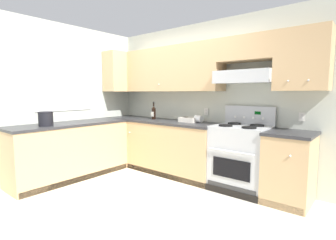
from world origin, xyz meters
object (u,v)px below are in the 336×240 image
(stove, at_px, (240,157))
(paper_towel_roll, at_px, (199,119))
(bowl, at_px, (190,120))
(wine_bottle, at_px, (154,112))
(bucket, at_px, (46,118))

(stove, xyz_separation_m, paper_towel_roll, (-0.78, 0.10, 0.49))
(stove, relative_size, bowl, 4.09)
(wine_bottle, bearing_deg, paper_towel_roll, 4.45)
(wine_bottle, distance_m, bowl, 0.77)
(bucket, relative_size, paper_towel_roll, 1.78)
(stove, height_order, bucket, stove)
(bucket, height_order, paper_towel_roll, bucket)
(stove, distance_m, bowl, 1.06)
(bowl, xyz_separation_m, paper_towel_roll, (0.17, 0.00, 0.03))
(bowl, bearing_deg, stove, -6.08)
(wine_bottle, height_order, paper_towel_roll, wine_bottle)
(wine_bottle, height_order, bucket, wine_bottle)
(wine_bottle, relative_size, paper_towel_roll, 2.63)
(stove, distance_m, paper_towel_roll, 0.93)
(bucket, distance_m, paper_towel_roll, 2.33)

